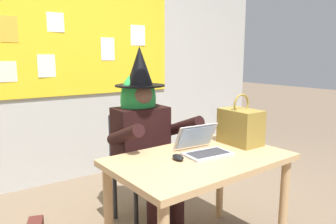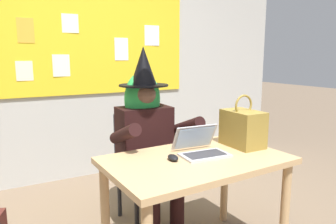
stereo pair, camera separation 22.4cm
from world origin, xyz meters
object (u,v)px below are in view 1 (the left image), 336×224
object	(u,v)px
chair_at_desk	(137,161)
laptop	(203,147)
person_costumed	(144,130)
computer_mouse	(178,157)
desk_main	(200,171)
handbag	(240,126)

from	to	relation	value
chair_at_desk	laptop	distance (m)	0.73
person_costumed	computer_mouse	size ratio (longest dim) A/B	13.87
chair_at_desk	computer_mouse	world-z (taller)	chair_at_desk
chair_at_desk	computer_mouse	size ratio (longest dim) A/B	8.58
desk_main	chair_at_desk	distance (m)	0.74
laptop	computer_mouse	xyz separation A→B (m)	(-0.23, -0.02, -0.03)
desk_main	handbag	world-z (taller)	handbag
person_costumed	computer_mouse	distance (m)	0.58
chair_at_desk	person_costumed	world-z (taller)	person_costumed
desk_main	person_costumed	distance (m)	0.63
chair_at_desk	person_costumed	xyz separation A→B (m)	(0.00, -0.12, 0.29)
person_costumed	handbag	xyz separation A→B (m)	(0.51, -0.54, 0.07)
chair_at_desk	handbag	distance (m)	0.91
laptop	handbag	distance (m)	0.39
person_costumed	laptop	bearing A→B (deg)	15.61
laptop	desk_main	bearing A→B (deg)	-139.47
person_costumed	computer_mouse	xyz separation A→B (m)	(-0.09, -0.57, -0.05)
desk_main	handbag	xyz separation A→B (m)	(0.44, 0.06, 0.24)
chair_at_desk	handbag	bearing A→B (deg)	35.35
computer_mouse	handbag	xyz separation A→B (m)	(0.60, 0.04, 0.12)
person_costumed	laptop	distance (m)	0.57
chair_at_desk	laptop	xyz separation A→B (m)	(0.14, -0.67, 0.26)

